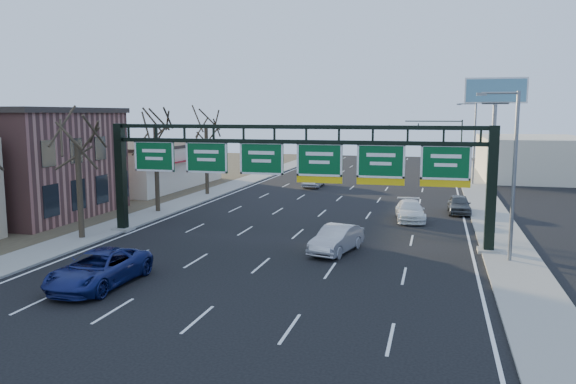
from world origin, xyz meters
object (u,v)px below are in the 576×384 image
(car_silver_sedan, at_px, (336,239))
(car_white_wagon, at_px, (410,211))
(sign_gantry, at_px, (293,167))
(car_blue_suv, at_px, (99,269))

(car_silver_sedan, xyz_separation_m, car_white_wagon, (3.58, 10.97, -0.04))
(car_white_wagon, bearing_deg, sign_gantry, -134.14)
(sign_gantry, relative_size, car_blue_suv, 4.26)
(sign_gantry, height_order, car_white_wagon, sign_gantry)
(sign_gantry, bearing_deg, car_white_wagon, 52.41)
(car_silver_sedan, relative_size, car_white_wagon, 0.94)
(car_silver_sedan, bearing_deg, car_white_wagon, 85.45)
(car_silver_sedan, distance_m, car_white_wagon, 11.54)
(sign_gantry, bearing_deg, car_silver_sedan, -35.16)
(sign_gantry, distance_m, car_white_wagon, 11.72)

